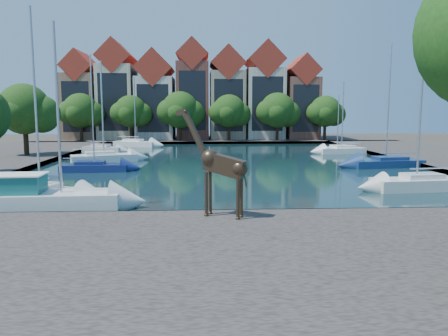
# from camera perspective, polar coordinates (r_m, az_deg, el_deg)

# --- Properties ---
(ground) EXTENTS (160.00, 160.00, 0.00)m
(ground) POSITION_cam_1_polar(r_m,az_deg,el_deg) (22.27, 3.65, -6.64)
(ground) COLOR #38332B
(ground) RESTS_ON ground
(water_basin) EXTENTS (38.00, 50.00, 0.08)m
(water_basin) POSITION_cam_1_polar(r_m,az_deg,el_deg) (45.84, 0.22, 0.78)
(water_basin) COLOR black
(water_basin) RESTS_ON ground
(near_quay) EXTENTS (50.00, 14.00, 0.50)m
(near_quay) POSITION_cam_1_polar(r_m,az_deg,el_deg) (15.56, 6.66, -12.05)
(near_quay) COLOR #4C4541
(near_quay) RESTS_ON ground
(far_quay) EXTENTS (60.00, 16.00, 0.50)m
(far_quay) POSITION_cam_1_polar(r_m,az_deg,el_deg) (77.66, -1.08, 3.73)
(far_quay) COLOR #4C4541
(far_quay) RESTS_ON ground
(townhouse_west_end) EXTENTS (5.44, 9.18, 14.93)m
(townhouse_west_end) POSITION_cam_1_polar(r_m,az_deg,el_deg) (80.12, -17.96, 8.57)
(townhouse_west_end) COLOR #8F694E
(townhouse_west_end) RESTS_ON far_quay
(townhouse_west_mid) EXTENTS (5.94, 9.18, 16.79)m
(townhouse_west_mid) POSITION_cam_1_polar(r_m,az_deg,el_deg) (78.82, -13.71, 9.38)
(townhouse_west_mid) COLOR beige
(townhouse_west_mid) RESTS_ON far_quay
(townhouse_west_inner) EXTENTS (6.43, 9.18, 15.15)m
(townhouse_west_inner) POSITION_cam_1_polar(r_m,az_deg,el_deg) (77.87, -8.93, 8.87)
(townhouse_west_inner) COLOR silver
(townhouse_west_inner) RESTS_ON far_quay
(townhouse_center) EXTENTS (5.44, 9.18, 16.93)m
(townhouse_center) POSITION_cam_1_polar(r_m,az_deg,el_deg) (77.50, -4.09, 9.70)
(townhouse_center) COLOR brown
(townhouse_center) RESTS_ON far_quay
(townhouse_east_inner) EXTENTS (5.94, 9.18, 15.79)m
(townhouse_east_inner) POSITION_cam_1_polar(r_m,az_deg,el_deg) (77.60, 0.40, 9.25)
(townhouse_east_inner) COLOR tan
(townhouse_east_inner) RESTS_ON far_quay
(townhouse_east_mid) EXTENTS (6.43, 9.18, 16.65)m
(townhouse_east_mid) POSITION_cam_1_polar(r_m,az_deg,el_deg) (78.26, 5.22, 9.48)
(townhouse_east_mid) COLOR beige
(townhouse_east_mid) RESTS_ON far_quay
(townhouse_east_end) EXTENTS (5.44, 9.18, 14.43)m
(townhouse_east_end) POSITION_cam_1_polar(r_m,az_deg,el_deg) (79.40, 9.92, 8.65)
(townhouse_east_end) COLOR brown
(townhouse_east_end) RESTS_ON far_quay
(far_tree_far_west) EXTENTS (7.28, 5.60, 7.68)m
(far_tree_far_west) POSITION_cam_1_polar(r_m,az_deg,el_deg) (74.51, -18.16, 6.99)
(far_tree_far_west) COLOR #332114
(far_tree_far_west) RESTS_ON far_quay
(far_tree_west) EXTENTS (6.76, 5.20, 7.36)m
(far_tree_west) POSITION_cam_1_polar(r_m,az_deg,el_deg) (72.84, -12.03, 7.11)
(far_tree_west) COLOR #332114
(far_tree_west) RESTS_ON far_quay
(far_tree_mid_west) EXTENTS (7.80, 6.00, 8.00)m
(far_tree_mid_west) POSITION_cam_1_polar(r_m,az_deg,el_deg) (72.02, -5.67, 7.40)
(far_tree_mid_west) COLOR #332114
(far_tree_mid_west) RESTS_ON far_quay
(far_tree_mid_east) EXTENTS (7.02, 5.40, 7.52)m
(far_tree_mid_east) POSITION_cam_1_polar(r_m,az_deg,el_deg) (72.09, 0.73, 7.31)
(far_tree_mid_east) COLOR #332114
(far_tree_mid_east) RESTS_ON far_quay
(far_tree_east) EXTENTS (7.54, 5.80, 7.84)m
(far_tree_east) POSITION_cam_1_polar(r_m,az_deg,el_deg) (73.04, 7.07, 7.34)
(far_tree_east) COLOR #332114
(far_tree_east) RESTS_ON far_quay
(far_tree_far_east) EXTENTS (6.76, 5.20, 7.36)m
(far_tree_far_east) POSITION_cam_1_polar(r_m,az_deg,el_deg) (74.83, 13.15, 7.08)
(far_tree_far_east) COLOR #332114
(far_tree_far_east) RESTS_ON far_quay
(side_tree_left_far) EXTENTS (7.28, 5.60, 7.88)m
(side_tree_left_far) POSITION_cam_1_polar(r_m,az_deg,el_deg) (53.10, -24.53, 6.81)
(side_tree_left_far) COLOR #332114
(side_tree_left_far) RESTS_ON left_quay
(giraffe_statue) EXTENTS (3.31, 1.86, 5.02)m
(giraffe_statue) POSITION_cam_1_polar(r_m,az_deg,el_deg) (20.24, -0.64, 0.49)
(giraffe_statue) COLOR #37291B
(giraffe_statue) RESTS_ON near_quay
(motorsailer) EXTENTS (8.29, 2.78, 9.95)m
(motorsailer) POSITION_cam_1_polar(r_m,az_deg,el_deg) (25.71, -23.08, -3.37)
(motorsailer) COLOR silver
(motorsailer) RESTS_ON water_basin
(sailboat_left_a) EXTENTS (6.91, 3.91, 11.14)m
(sailboat_left_a) POSITION_cam_1_polar(r_m,az_deg,el_deg) (27.82, -22.86, -2.91)
(sailboat_left_a) COLOR silver
(sailboat_left_a) RESTS_ON water_basin
(sailboat_left_b) EXTENTS (5.83, 2.30, 10.11)m
(sailboat_left_b) POSITION_cam_1_polar(r_m,az_deg,el_deg) (40.23, -16.56, 0.29)
(sailboat_left_b) COLOR navy
(sailboat_left_b) RESTS_ON water_basin
(sailboat_left_c) EXTENTS (6.95, 4.49, 10.37)m
(sailboat_left_c) POSITION_cam_1_polar(r_m,az_deg,el_deg) (47.26, -15.40, 1.49)
(sailboat_left_c) COLOR white
(sailboat_left_c) RESTS_ON water_basin
(sailboat_left_d) EXTENTS (5.44, 3.23, 10.45)m
(sailboat_left_d) POSITION_cam_1_polar(r_m,az_deg,el_deg) (57.49, -15.49, 2.56)
(sailboat_left_d) COLOR silver
(sailboat_left_d) RESTS_ON water_basin
(sailboat_left_e) EXTENTS (6.78, 4.33, 10.41)m
(sailboat_left_e) POSITION_cam_1_polar(r_m,az_deg,el_deg) (66.35, -11.46, 3.29)
(sailboat_left_e) COLOR white
(sailboat_left_e) RESTS_ON water_basin
(sailboat_right_a) EXTENTS (6.09, 2.68, 13.05)m
(sailboat_right_a) POSITION_cam_1_polar(r_m,az_deg,el_deg) (32.24, 23.86, -1.51)
(sailboat_right_a) COLOR silver
(sailboat_right_a) RESTS_ON water_basin
(sailboat_right_b) EXTENTS (7.17, 3.36, 11.51)m
(sailboat_right_b) POSITION_cam_1_polar(r_m,az_deg,el_deg) (44.26, 20.39, 0.83)
(sailboat_right_b) COLOR navy
(sailboat_right_b) RESTS_ON water_basin
(sailboat_right_c) EXTENTS (5.95, 2.69, 8.83)m
(sailboat_right_c) POSITION_cam_1_polar(r_m,az_deg,el_deg) (56.62, 15.10, 2.40)
(sailboat_right_c) COLOR white
(sailboat_right_c) RESTS_ON water_basin
(sailboat_right_d) EXTENTS (5.39, 2.93, 7.34)m
(sailboat_right_d) POSITION_cam_1_polar(r_m,az_deg,el_deg) (58.29, 14.57, 2.52)
(sailboat_right_d) COLOR silver
(sailboat_right_d) RESTS_ON water_basin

